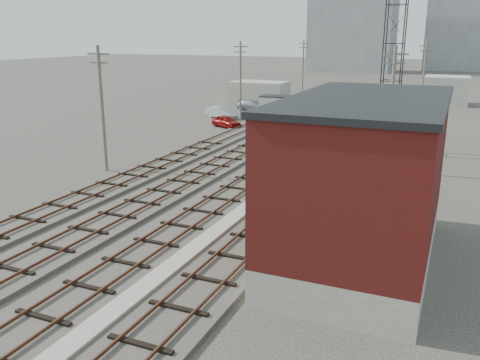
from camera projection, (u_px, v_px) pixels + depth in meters
The scene contains 23 objects.
ground at pixel (370, 110), 68.08m from camera, with size 320.00×320.00×0.00m, color #282621.
track_right at pixel (359, 139), 48.57m from camera, with size 3.20×90.00×0.39m.
track_mid_right at pixel (319, 136), 50.09m from camera, with size 3.20×90.00×0.39m.
track_mid_left at pixel (280, 133), 51.62m from camera, with size 3.20×90.00×0.39m.
track_left at pixel (244, 130), 53.15m from camera, with size 3.20×90.00×0.39m.
platform_curb at pixel (234, 219), 27.26m from camera, with size 0.90×28.00×0.26m, color gray.
brick_building at pixel (363, 180), 21.86m from camera, with size 6.54×12.20×7.22m.
lattice_tower at pixel (393, 62), 41.86m from camera, with size 1.60×1.60×15.00m.
utility_pole_left_a at pixel (102, 106), 36.24m from camera, with size 1.80×0.24×9.00m.
utility_pole_left_b at pixel (240, 79), 58.30m from camera, with size 1.80×0.24×9.00m.
utility_pole_left_c at pixel (303, 67), 80.36m from camera, with size 1.80×0.24×9.00m.
utility_pole_right_a at pixel (391, 106), 36.04m from camera, with size 1.80×0.24×9.00m.
utility_pole_right_b at pixel (424, 76), 62.52m from camera, with size 1.80×0.24×9.00m.
apartment_left at pixel (354, 14), 137.01m from camera, with size 22.00×14.00×30.00m, color gray.
apartment_right at pixel (458, 23), 140.87m from camera, with size 16.00×12.00×26.00m, color gray.
shed_left at pixel (259, 93), 73.75m from camera, with size 8.00×5.00×3.20m, color gray.
shed_right at pixel (446, 90), 72.92m from camera, with size 6.00×6.00×4.00m, color gray.
signal_mast at pixel (281, 195), 23.91m from camera, with size 0.40×0.41×4.08m.
switch_stand at pixel (253, 164), 36.64m from camera, with size 0.39×0.39×1.44m.
site_trailer at pixel (285, 106), 61.93m from camera, with size 6.28×3.22×2.55m.
car_red at pixel (226, 121), 54.94m from camera, with size 1.53×3.81×1.30m, color maroon.
car_silver at pixel (222, 112), 60.98m from camera, with size 1.52×4.35×1.43m, color #B1B4B9.
car_grey at pixel (253, 105), 67.34m from camera, with size 1.91×4.69×1.36m, color gray.
Camera 1 is at (10.96, -9.40, 9.66)m, focal length 38.00 mm.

